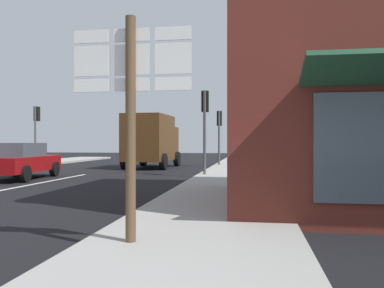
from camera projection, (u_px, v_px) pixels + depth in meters
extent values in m
plane|color=black|center=(64.00, 179.00, 16.37)|extent=(80.00, 80.00, 0.00)
cube|color=#9E9B96|center=(229.00, 185.00, 13.35)|extent=(3.06, 44.00, 0.14)
cube|color=silver|center=(4.00, 190.00, 12.42)|extent=(0.16, 12.00, 0.01)
cube|color=maroon|center=(20.00, 164.00, 16.17)|extent=(2.13, 4.34, 0.60)
cube|color=#47515B|center=(17.00, 150.00, 15.92)|extent=(1.74, 2.23, 0.55)
cylinder|color=black|center=(16.00, 169.00, 17.57)|extent=(0.28, 0.66, 0.64)
cylinder|color=black|center=(55.00, 169.00, 17.47)|extent=(0.28, 0.66, 0.64)
cylinder|color=black|center=(25.00, 174.00, 14.77)|extent=(0.28, 0.66, 0.64)
cube|color=#4C2D14|center=(149.00, 138.00, 22.71)|extent=(2.31, 3.76, 2.60)
cube|color=#4C2D14|center=(160.00, 143.00, 25.17)|extent=(2.13, 1.36, 2.00)
cube|color=#47515B|center=(160.00, 130.00, 25.22)|extent=(1.76, 0.15, 0.70)
cylinder|color=black|center=(143.00, 159.00, 25.32)|extent=(0.31, 0.91, 0.90)
cylinder|color=black|center=(177.00, 159.00, 24.93)|extent=(0.31, 0.91, 0.90)
cylinder|color=black|center=(125.00, 161.00, 21.98)|extent=(0.31, 0.91, 0.90)
cylinder|color=black|center=(163.00, 162.00, 21.58)|extent=(0.31, 0.91, 0.90)
cylinder|color=brown|center=(131.00, 134.00, 5.39)|extent=(0.14, 0.14, 3.20)
cube|color=white|center=(91.00, 37.00, 5.53)|extent=(0.50, 0.03, 0.18)
cube|color=black|center=(92.00, 37.00, 5.55)|extent=(0.43, 0.01, 0.13)
cube|color=white|center=(91.00, 61.00, 5.53)|extent=(0.50, 0.03, 0.42)
cube|color=black|center=(92.00, 61.00, 5.55)|extent=(0.43, 0.01, 0.32)
cube|color=white|center=(91.00, 86.00, 5.53)|extent=(0.50, 0.03, 0.18)
cube|color=black|center=(92.00, 86.00, 5.55)|extent=(0.43, 0.01, 0.13)
cube|color=white|center=(132.00, 35.00, 5.44)|extent=(0.50, 0.03, 0.18)
cube|color=black|center=(132.00, 35.00, 5.46)|extent=(0.43, 0.01, 0.13)
cube|color=white|center=(132.00, 60.00, 5.44)|extent=(0.50, 0.03, 0.42)
cube|color=black|center=(132.00, 60.00, 5.46)|extent=(0.43, 0.01, 0.32)
cube|color=white|center=(132.00, 85.00, 5.44)|extent=(0.50, 0.03, 0.18)
cube|color=black|center=(132.00, 85.00, 5.46)|extent=(0.43, 0.01, 0.13)
cube|color=white|center=(173.00, 33.00, 5.35)|extent=(0.50, 0.03, 0.18)
cube|color=black|center=(174.00, 34.00, 5.37)|extent=(0.43, 0.01, 0.13)
cube|color=white|center=(173.00, 58.00, 5.35)|extent=(0.50, 0.03, 0.42)
cube|color=black|center=(174.00, 59.00, 5.37)|extent=(0.43, 0.01, 0.32)
cube|color=white|center=(173.00, 84.00, 5.35)|extent=(0.50, 0.03, 0.18)
cube|color=black|center=(174.00, 84.00, 5.37)|extent=(0.43, 0.01, 0.13)
cylinder|color=#47474C|center=(219.00, 139.00, 24.11)|extent=(0.12, 0.12, 3.41)
cube|color=black|center=(219.00, 118.00, 24.30)|extent=(0.30, 0.28, 0.90)
sphere|color=red|center=(220.00, 114.00, 24.44)|extent=(0.18, 0.18, 0.18)
sphere|color=#3C2303|center=(220.00, 119.00, 24.44)|extent=(0.18, 0.18, 0.18)
sphere|color=black|center=(220.00, 123.00, 24.44)|extent=(0.18, 0.18, 0.18)
cylinder|color=#47474C|center=(205.00, 134.00, 16.87)|extent=(0.12, 0.12, 3.70)
cube|color=black|center=(205.00, 102.00, 17.06)|extent=(0.30, 0.28, 0.90)
sphere|color=red|center=(206.00, 96.00, 17.20)|extent=(0.18, 0.18, 0.18)
sphere|color=#3C2303|center=(206.00, 102.00, 17.20)|extent=(0.18, 0.18, 0.18)
sphere|color=black|center=(206.00, 109.00, 17.20)|extent=(0.18, 0.18, 0.18)
cylinder|color=#47474C|center=(35.00, 136.00, 24.67)|extent=(0.12, 0.12, 3.73)
cube|color=black|center=(37.00, 114.00, 24.86)|extent=(0.30, 0.28, 0.90)
sphere|color=red|center=(38.00, 110.00, 25.00)|extent=(0.18, 0.18, 0.18)
sphere|color=#3C2303|center=(38.00, 114.00, 25.00)|extent=(0.18, 0.18, 0.18)
sphere|color=black|center=(38.00, 119.00, 25.00)|extent=(0.18, 0.18, 0.18)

